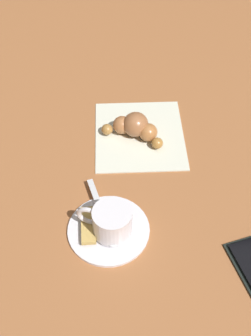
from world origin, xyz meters
The scene contains 7 objects.
ground_plane centered at (0.00, 0.00, 0.00)m, with size 1.80×1.80×0.00m, color #A16137.
saucer centered at (-0.08, 0.05, 0.00)m, with size 0.12×0.12×0.01m, color white.
espresso_cup centered at (-0.09, 0.04, 0.03)m, with size 0.06×0.08×0.05m.
teaspoon centered at (-0.08, 0.05, 0.01)m, with size 0.13×0.04×0.01m.
sugar_packet centered at (-0.08, 0.07, 0.01)m, with size 0.06×0.02×0.01m, color tan.
napkin centered at (0.11, -0.03, 0.00)m, with size 0.17×0.16×0.00m, color silver.
croissant centered at (0.11, -0.02, 0.02)m, with size 0.08×0.11×0.04m.
Camera 1 is at (-0.43, 0.07, 0.54)m, focal length 45.81 mm.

